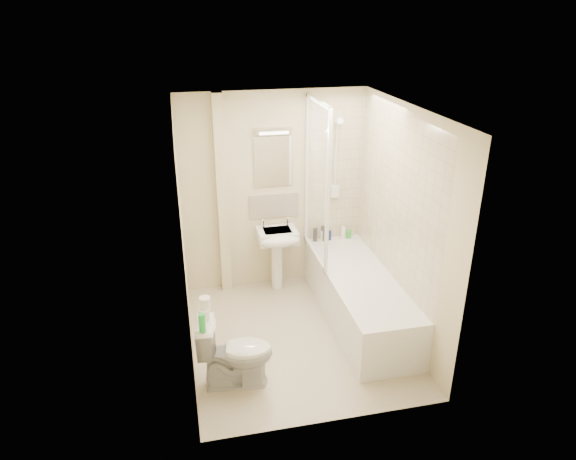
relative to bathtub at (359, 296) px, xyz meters
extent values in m
plane|color=beige|center=(-0.75, -0.20, -0.29)|extent=(2.50, 2.50, 0.00)
cube|color=beige|center=(-0.75, 1.05, 0.91)|extent=(2.20, 0.02, 2.40)
cube|color=beige|center=(-1.85, -0.20, 0.91)|extent=(0.02, 2.50, 2.40)
cube|color=beige|center=(0.35, -0.20, 0.91)|extent=(0.02, 2.50, 2.40)
cube|color=white|center=(-0.75, -0.20, 2.11)|extent=(2.20, 2.50, 0.02)
cube|color=beige|center=(0.00, 1.04, 1.14)|extent=(0.70, 0.01, 1.75)
cube|color=beige|center=(0.34, 0.00, 1.14)|extent=(0.01, 2.10, 1.75)
cube|color=beige|center=(-1.37, 0.99, 0.91)|extent=(0.12, 0.12, 2.40)
cube|color=beige|center=(-0.75, 1.04, 0.74)|extent=(0.60, 0.02, 0.30)
cube|color=white|center=(-0.75, 1.04, 1.29)|extent=(0.46, 0.01, 0.60)
cube|color=silver|center=(-0.75, 1.02, 1.66)|extent=(0.42, 0.07, 0.07)
cube|color=white|center=(0.00, 0.00, -0.01)|extent=(0.70, 2.10, 0.55)
cube|color=white|center=(0.00, 0.00, 0.21)|extent=(0.56, 1.96, 0.05)
cube|color=white|center=(-0.35, 0.60, 1.16)|extent=(0.01, 0.90, 1.80)
cube|color=white|center=(-0.35, 1.03, 1.16)|extent=(0.04, 0.04, 1.80)
cube|color=white|center=(-0.35, 0.15, 1.16)|extent=(0.04, 0.04, 1.80)
cube|color=white|center=(-0.35, 0.60, 2.04)|extent=(0.04, 0.90, 0.04)
cube|color=white|center=(-0.35, 0.60, 0.28)|extent=(0.04, 0.90, 0.03)
cylinder|color=white|center=(0.00, 1.02, 1.26)|extent=(0.02, 0.02, 0.90)
cylinder|color=white|center=(0.00, 1.02, 0.81)|extent=(0.05, 0.05, 0.02)
cylinder|color=white|center=(0.00, 1.02, 1.71)|extent=(0.05, 0.05, 0.02)
cylinder|color=white|center=(0.00, 0.95, 1.74)|extent=(0.08, 0.11, 0.11)
cube|color=white|center=(0.00, 1.01, 0.88)|extent=(0.10, 0.05, 0.14)
cylinder|color=white|center=(-0.02, 0.99, 1.31)|extent=(0.01, 0.13, 0.84)
cylinder|color=white|center=(-0.75, 0.88, 0.03)|extent=(0.14, 0.14, 0.63)
cube|color=white|center=(-0.75, 0.85, 0.43)|extent=(0.47, 0.36, 0.14)
ellipsoid|color=white|center=(-0.75, 0.68, 0.43)|extent=(0.47, 0.20, 0.14)
cube|color=silver|center=(-0.75, 0.85, 0.49)|extent=(0.32, 0.23, 0.04)
cylinder|color=white|center=(-0.90, 0.96, 0.55)|extent=(0.03, 0.03, 0.10)
cylinder|color=white|center=(-0.60, 0.96, 0.55)|extent=(0.03, 0.03, 0.10)
sphere|color=white|center=(-0.90, 0.96, 0.60)|extent=(0.04, 0.04, 0.04)
sphere|color=white|center=(-0.60, 0.96, 0.60)|extent=(0.04, 0.04, 0.04)
cylinder|color=black|center=(-0.25, 0.96, 0.34)|extent=(0.05, 0.05, 0.17)
cylinder|color=silver|center=(-0.16, 0.96, 0.33)|extent=(0.05, 0.05, 0.14)
cylinder|color=black|center=(-0.15, 0.96, 0.36)|extent=(0.06, 0.06, 0.19)
cylinder|color=navy|center=(-0.07, 0.96, 0.32)|extent=(0.05, 0.05, 0.12)
cylinder|color=white|center=(0.12, 0.96, 0.34)|extent=(0.05, 0.05, 0.15)
cylinder|color=green|center=(0.19, 0.96, 0.31)|extent=(0.06, 0.06, 0.10)
imported|color=white|center=(-1.47, -0.78, 0.05)|extent=(0.55, 0.76, 0.69)
cylinder|color=white|center=(-1.72, -0.72, 0.45)|extent=(0.10, 0.10, 0.10)
cylinder|color=white|center=(-1.71, -0.68, 0.55)|extent=(0.10, 0.10, 0.10)
cylinder|color=green|center=(-1.75, -0.89, 0.48)|extent=(0.06, 0.06, 0.17)
camera|label=1|loc=(-1.83, -4.64, 2.95)|focal=32.00mm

